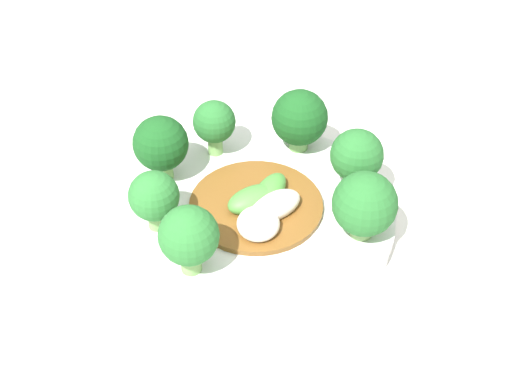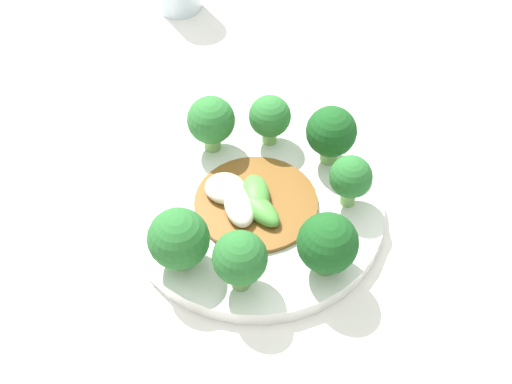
# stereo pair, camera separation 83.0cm
# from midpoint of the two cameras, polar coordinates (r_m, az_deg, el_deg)

# --- Properties ---
(plate) EXTENTS (0.27, 0.27, 0.02)m
(plate) POSITION_cam_midpoint_polar(r_m,az_deg,el_deg) (0.59, -25.17, -29.67)
(plate) COLOR white
(plate) RESTS_ON table
(broccoli_west) EXTENTS (0.05, 0.05, 0.06)m
(broccoli_west) POSITION_cam_midpoint_polar(r_m,az_deg,el_deg) (0.59, -36.81, -27.96)
(broccoli_west) COLOR #7AAD5B
(broccoli_west) RESTS_ON plate
(broccoli_southwest) EXTENTS (0.05, 0.05, 0.07)m
(broccoli_southwest) POSITION_cam_midpoint_polar(r_m,az_deg,el_deg) (0.56, -36.44, -33.66)
(broccoli_southwest) COLOR #7AAD5B
(broccoli_southwest) RESTS_ON plate
(broccoli_northwest) EXTENTS (0.05, 0.05, 0.07)m
(broccoli_northwest) POSITION_cam_midpoint_polar(r_m,az_deg,el_deg) (0.60, -33.79, -21.85)
(broccoli_northwest) COLOR #7AAD5B
(broccoli_northwest) RESTS_ON plate
(broccoli_northeast) EXTENTS (0.06, 0.06, 0.07)m
(broccoli_northeast) POSITION_cam_midpoint_polar(r_m,az_deg,el_deg) (0.57, -19.03, -20.11)
(broccoli_northeast) COLOR #70A356
(broccoli_northeast) RESTS_ON plate
(broccoli_east) EXTENTS (0.05, 0.05, 0.07)m
(broccoli_east) POSITION_cam_midpoint_polar(r_m,az_deg,el_deg) (0.52, -15.12, -26.82)
(broccoli_east) COLOR #70A356
(broccoli_east) RESTS_ON plate
(broccoli_north) EXTENTS (0.04, 0.04, 0.06)m
(broccoli_north) POSITION_cam_midpoint_polar(r_m,az_deg,el_deg) (0.60, -27.70, -19.64)
(broccoli_north) COLOR #7AAD5B
(broccoli_north) RESTS_ON plate
(broccoli_southeast) EXTENTS (0.06, 0.06, 0.07)m
(broccoli_southeast) POSITION_cam_midpoint_polar(r_m,az_deg,el_deg) (0.51, -16.57, -33.55)
(broccoli_southeast) COLOR #89B76B
(broccoli_southeast) RESTS_ON plate
(stirfry_center) EXTENTS (0.13, 0.13, 0.02)m
(stirfry_center) POSITION_cam_midpoint_polar(r_m,az_deg,el_deg) (0.57, -25.46, -29.73)
(stirfry_center) COLOR brown
(stirfry_center) RESTS_ON plate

